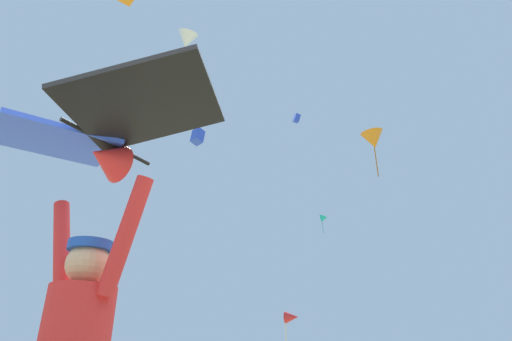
{
  "coord_description": "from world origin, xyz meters",
  "views": [
    {
      "loc": [
        1.45,
        -1.74,
        0.98
      ],
      "look_at": [
        -0.22,
        2.29,
        3.07
      ],
      "focal_mm": 29.51,
      "sensor_mm": 36.0,
      "label": 1
    }
  ],
  "objects_px": {
    "distant_kite_blue_mid_left": "(297,118)",
    "distant_kite_orange_high_right": "(373,140)",
    "distant_kite_white_overhead_distant": "(187,40)",
    "distant_kite_blue_low_right": "(198,136)",
    "distant_kite_teal_mid_right": "(322,219)",
    "marker_flag": "(291,326)",
    "held_stunt_kite": "(100,134)"
  },
  "relations": [
    {
      "from": "distant_kite_blue_low_right",
      "to": "distant_kite_white_overhead_distant",
      "type": "xyz_separation_m",
      "value": [
        -1.66,
        0.59,
        7.75
      ]
    },
    {
      "from": "distant_kite_blue_mid_left",
      "to": "distant_kite_orange_high_right",
      "type": "relative_size",
      "value": 0.26
    },
    {
      "from": "distant_kite_white_overhead_distant",
      "to": "marker_flag",
      "type": "distance_m",
      "value": 22.0
    },
    {
      "from": "held_stunt_kite",
      "to": "distant_kite_blue_low_right",
      "type": "height_order",
      "value": "distant_kite_blue_low_right"
    },
    {
      "from": "held_stunt_kite",
      "to": "distant_kite_teal_mid_right",
      "type": "height_order",
      "value": "distant_kite_teal_mid_right"
    },
    {
      "from": "held_stunt_kite",
      "to": "distant_kite_white_overhead_distant",
      "type": "distance_m",
      "value": 25.76
    },
    {
      "from": "distant_kite_blue_mid_left",
      "to": "distant_kite_white_overhead_distant",
      "type": "bearing_deg",
      "value": -111.85
    },
    {
      "from": "distant_kite_teal_mid_right",
      "to": "marker_flag",
      "type": "height_order",
      "value": "distant_kite_teal_mid_right"
    },
    {
      "from": "distant_kite_blue_mid_left",
      "to": "distant_kite_blue_low_right",
      "type": "xyz_separation_m",
      "value": [
        -2.4,
        -10.73,
        -6.89
      ]
    },
    {
      "from": "held_stunt_kite",
      "to": "marker_flag",
      "type": "xyz_separation_m",
      "value": [
        -1.17,
        7.14,
        -0.43
      ]
    },
    {
      "from": "distant_kite_blue_low_right",
      "to": "distant_kite_white_overhead_distant",
      "type": "distance_m",
      "value": 7.95
    },
    {
      "from": "held_stunt_kite",
      "to": "distant_kite_white_overhead_distant",
      "type": "xyz_separation_m",
      "value": [
        -10.26,
        15.63,
        17.72
      ]
    },
    {
      "from": "distant_kite_white_overhead_distant",
      "to": "marker_flag",
      "type": "relative_size",
      "value": 1.47
    },
    {
      "from": "held_stunt_kite",
      "to": "distant_kite_blue_low_right",
      "type": "relative_size",
      "value": 1.84
    },
    {
      "from": "distant_kite_blue_low_right",
      "to": "distant_kite_teal_mid_right",
      "type": "bearing_deg",
      "value": 77.8
    },
    {
      "from": "distant_kite_blue_mid_left",
      "to": "distant_kite_teal_mid_right",
      "type": "xyz_separation_m",
      "value": [
        0.68,
        3.5,
        -7.41
      ]
    },
    {
      "from": "distant_kite_orange_high_right",
      "to": "distant_kite_blue_low_right",
      "type": "height_order",
      "value": "distant_kite_orange_high_right"
    },
    {
      "from": "distant_kite_orange_high_right",
      "to": "distant_kite_teal_mid_right",
      "type": "relative_size",
      "value": 1.98
    },
    {
      "from": "held_stunt_kite",
      "to": "distant_kite_orange_high_right",
      "type": "xyz_separation_m",
      "value": [
        -0.24,
        21.58,
        11.37
      ]
    },
    {
      "from": "held_stunt_kite",
      "to": "marker_flag",
      "type": "bearing_deg",
      "value": 99.35
    },
    {
      "from": "held_stunt_kite",
      "to": "distant_kite_blue_mid_left",
      "type": "height_order",
      "value": "distant_kite_blue_mid_left"
    },
    {
      "from": "distant_kite_orange_high_right",
      "to": "marker_flag",
      "type": "bearing_deg",
      "value": -93.72
    },
    {
      "from": "distant_kite_blue_mid_left",
      "to": "distant_kite_orange_high_right",
      "type": "distance_m",
      "value": 9.12
    },
    {
      "from": "distant_kite_orange_high_right",
      "to": "distant_kite_blue_low_right",
      "type": "bearing_deg",
      "value": -141.99
    },
    {
      "from": "distant_kite_blue_mid_left",
      "to": "marker_flag",
      "type": "relative_size",
      "value": 0.39
    },
    {
      "from": "distant_kite_blue_mid_left",
      "to": "distant_kite_teal_mid_right",
      "type": "height_order",
      "value": "distant_kite_blue_mid_left"
    },
    {
      "from": "distant_kite_white_overhead_distant",
      "to": "held_stunt_kite",
      "type": "bearing_deg",
      "value": -56.73
    },
    {
      "from": "distant_kite_white_overhead_distant",
      "to": "distant_kite_teal_mid_right",
      "type": "xyz_separation_m",
      "value": [
        4.74,
        13.64,
        -8.27
      ]
    },
    {
      "from": "distant_kite_blue_low_right",
      "to": "distant_kite_teal_mid_right",
      "type": "distance_m",
      "value": 14.57
    },
    {
      "from": "distant_kite_white_overhead_distant",
      "to": "distant_kite_teal_mid_right",
      "type": "height_order",
      "value": "distant_kite_white_overhead_distant"
    },
    {
      "from": "marker_flag",
      "to": "held_stunt_kite",
      "type": "bearing_deg",
      "value": -80.65
    },
    {
      "from": "distant_kite_blue_mid_left",
      "to": "distant_kite_white_overhead_distant",
      "type": "distance_m",
      "value": 10.95
    }
  ]
}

